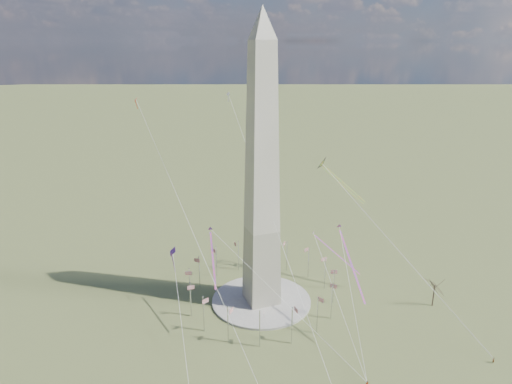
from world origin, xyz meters
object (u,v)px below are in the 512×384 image
object	(u,v)px
tree_near	(435,284)
kite_delta_black	(325,166)
washington_monument	(262,175)
person_east	(493,360)

from	to	relation	value
tree_near	kite_delta_black	distance (m)	57.65
washington_monument	person_east	world-z (taller)	washington_monument
tree_near	person_east	world-z (taller)	tree_near
washington_monument	person_east	distance (m)	89.34
washington_monument	person_east	xyz separation A→B (m)	(51.91, -55.47, -47.01)
washington_monument	person_east	size ratio (longest dim) A/B	53.21
tree_near	kite_delta_black	size ratio (longest dim) A/B	0.70
person_east	kite_delta_black	world-z (taller)	kite_delta_black
washington_monument	kite_delta_black	bearing A→B (deg)	20.94
kite_delta_black	tree_near	bearing A→B (deg)	86.30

